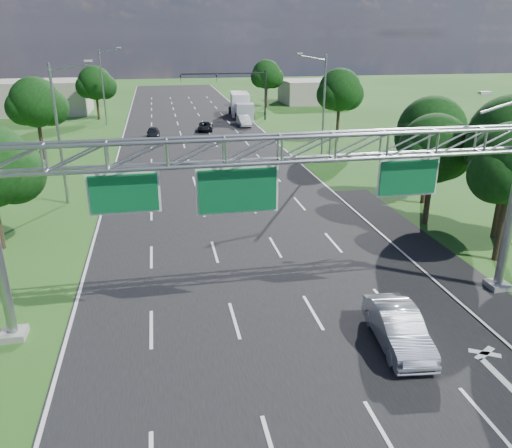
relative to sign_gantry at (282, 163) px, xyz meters
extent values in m
plane|color=#225419|center=(-0.33, 18.00, -6.89)|extent=(220.00, 220.00, 0.00)
cube|color=black|center=(-0.33, 18.00, -6.89)|extent=(18.00, 180.00, 0.02)
cube|color=black|center=(9.87, 2.00, -6.89)|extent=(3.00, 30.00, 0.02)
cube|color=gray|center=(11.17, 0.00, -6.74)|extent=(1.00, 1.00, 0.30)
cylinder|color=gray|center=(11.17, 0.00, -2.89)|extent=(0.44, 0.44, 8.00)
cube|color=gray|center=(-11.33, 0.00, -6.74)|extent=(1.00, 1.00, 0.30)
cylinder|color=gray|center=(9.97, 0.00, 2.11)|extent=(2.54, 0.12, 0.79)
cube|color=beige|center=(8.77, 0.00, 2.61)|extent=(0.50, 0.22, 0.12)
cube|color=white|center=(-6.33, -0.02, -0.89)|extent=(2.80, 0.05, 1.70)
cube|color=#0B5D30|center=(-6.33, -0.08, -0.89)|extent=(2.62, 0.05, 1.52)
cube|color=white|center=(-1.83, -0.02, -1.04)|extent=(3.40, 0.05, 2.00)
cube|color=#0B5D30|center=(-1.83, -0.08, -1.04)|extent=(3.22, 0.05, 1.82)
cube|color=white|center=(5.67, -0.02, -0.89)|extent=(2.80, 0.05, 1.70)
cube|color=#0B5D30|center=(5.67, -0.08, -0.89)|extent=(2.62, 0.05, 1.52)
cylinder|color=black|center=(10.67, 53.00, -3.39)|extent=(0.24, 0.24, 7.00)
cylinder|color=black|center=(4.67, 53.00, -0.29)|extent=(12.00, 0.18, 0.18)
imported|color=black|center=(-1.33, 53.00, -0.84)|extent=(0.18, 0.22, 1.10)
imported|color=black|center=(3.67, 53.00, -0.84)|extent=(0.18, 0.22, 1.10)
imported|color=black|center=(8.67, 53.00, -0.84)|extent=(0.18, 0.22, 1.10)
cylinder|color=gray|center=(-11.83, 18.00, -1.89)|extent=(0.20, 0.20, 10.00)
cylinder|color=gray|center=(-10.53, 18.00, 2.81)|extent=(2.78, 0.12, 0.60)
cube|color=beige|center=(-9.23, 18.00, 3.21)|extent=(0.55, 0.22, 0.12)
cylinder|color=gray|center=(-11.83, 53.00, -1.89)|extent=(0.20, 0.20, 10.00)
cylinder|color=gray|center=(-10.53, 53.00, 2.81)|extent=(2.78, 0.12, 0.60)
cube|color=beige|center=(-9.23, 53.00, 3.21)|extent=(0.55, 0.22, 0.12)
cylinder|color=gray|center=(11.17, 28.00, -1.89)|extent=(0.20, 0.20, 10.00)
cylinder|color=gray|center=(9.87, 28.00, 2.81)|extent=(2.78, 0.12, 0.60)
cube|color=beige|center=(8.57, 28.00, 3.21)|extent=(0.55, 0.22, 0.12)
cylinder|color=#2D2116|center=(13.17, 3.00, -5.02)|extent=(0.36, 0.36, 3.74)
sphere|color=black|center=(12.18, 2.70, -1.83)|extent=(3.08, 3.08, 3.08)
cylinder|color=#2D2116|center=(15.17, 6.00, -4.80)|extent=(0.36, 0.36, 4.18)
sphere|color=black|center=(15.17, 6.00, -0.71)|extent=(5.00, 5.00, 5.00)
sphere|color=black|center=(14.04, 5.70, -1.21)|extent=(3.50, 3.50, 3.50)
cylinder|color=#2D2116|center=(12.17, 9.00, -5.24)|extent=(0.36, 0.36, 3.30)
sphere|color=black|center=(12.17, 9.00, -1.83)|extent=(4.40, 4.40, 4.40)
sphere|color=black|center=(13.27, 9.40, -2.38)|extent=(3.30, 3.30, 3.30)
sphere|color=black|center=(11.18, 8.70, -2.27)|extent=(3.08, 3.08, 3.08)
cylinder|color=#2D2116|center=(14.17, 13.00, -5.13)|extent=(0.36, 0.36, 3.52)
sphere|color=black|center=(14.17, 13.00, -1.45)|extent=(4.80, 4.80, 4.80)
sphere|color=black|center=(15.37, 13.40, -2.05)|extent=(3.60, 3.60, 3.60)
sphere|color=black|center=(13.09, 12.70, -1.93)|extent=(3.36, 3.36, 3.36)
sphere|color=black|center=(-13.13, 10.40, -2.49)|extent=(3.60, 3.60, 3.60)
cylinder|color=#2D2116|center=(-16.33, 33.00, -5.02)|extent=(0.36, 0.36, 3.74)
sphere|color=black|center=(-16.33, 33.00, -1.23)|extent=(4.80, 4.80, 4.80)
sphere|color=black|center=(-15.13, 33.40, -1.83)|extent=(3.60, 3.60, 3.60)
sphere|color=black|center=(-17.41, 32.70, -1.71)|extent=(3.36, 3.36, 3.36)
cylinder|color=#2D2116|center=(-13.33, 58.00, -5.24)|extent=(0.36, 0.36, 3.30)
sphere|color=black|center=(-13.33, 58.00, -1.67)|extent=(4.80, 4.80, 4.80)
sphere|color=black|center=(-12.13, 58.40, -2.27)|extent=(3.60, 3.60, 3.60)
sphere|color=black|center=(-14.41, 57.70, -2.15)|extent=(3.36, 3.36, 3.36)
cylinder|color=#2D2116|center=(15.67, 36.00, -4.91)|extent=(0.36, 0.36, 3.96)
sphere|color=black|center=(15.67, 36.00, -1.01)|extent=(4.80, 4.80, 4.80)
sphere|color=black|center=(16.87, 36.40, -1.61)|extent=(3.60, 3.60, 3.60)
sphere|color=black|center=(14.59, 35.70, -1.49)|extent=(3.36, 3.36, 3.36)
cylinder|color=#2D2116|center=(13.67, 66.00, -5.13)|extent=(0.36, 0.36, 3.52)
sphere|color=black|center=(13.67, 66.00, -1.45)|extent=(4.80, 4.80, 4.80)
sphere|color=black|center=(14.87, 66.40, -2.05)|extent=(3.60, 3.60, 3.60)
sphere|color=black|center=(12.59, 65.70, -1.93)|extent=(3.36, 3.36, 3.36)
cube|color=#A6998B|center=(-22.33, 66.00, -4.39)|extent=(14.00, 10.00, 5.00)
cube|color=#A6998B|center=(23.67, 70.00, -4.89)|extent=(12.00, 9.00, 4.00)
imported|color=#B0B3BD|center=(4.07, -3.53, -6.12)|extent=(2.11, 4.82, 1.54)
imported|color=black|center=(1.18, 45.64, -6.34)|extent=(2.37, 4.19, 1.10)
imported|color=black|center=(-5.50, 41.86, -6.24)|extent=(1.60, 3.83, 1.30)
imported|color=silver|center=(6.70, 48.29, -6.18)|extent=(1.52, 4.31, 1.42)
cube|color=white|center=(7.67, 57.48, -5.09)|extent=(3.28, 6.77, 3.27)
cube|color=silver|center=(7.67, 52.91, -5.69)|extent=(2.74, 2.64, 2.40)
cylinder|color=black|center=(6.47, 53.12, -6.35)|extent=(0.38, 1.09, 1.09)
cylinder|color=black|center=(8.87, 53.12, -6.35)|extent=(0.38, 1.09, 1.09)
cylinder|color=black|center=(6.47, 59.66, -6.35)|extent=(0.38, 1.09, 1.09)
cylinder|color=black|center=(8.87, 59.66, -6.35)|extent=(0.38, 1.09, 1.09)
camera|label=1|loc=(-4.84, -19.32, 4.95)|focal=35.00mm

